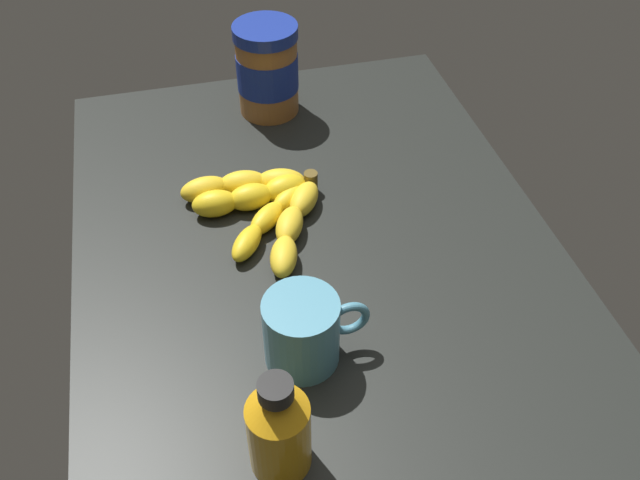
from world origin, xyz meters
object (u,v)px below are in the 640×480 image
at_px(banana_bunch, 262,204).
at_px(honey_bottle, 279,428).
at_px(peanut_butter_jar, 265,70).
at_px(coffee_mug, 303,331).

xyz_separation_m(banana_bunch, honey_bottle, (0.37, -0.05, 0.04)).
bearing_deg(peanut_butter_jar, honey_bottle, -9.50).
height_order(banana_bunch, honey_bottle, honey_bottle).
height_order(banana_bunch, peanut_butter_jar, peanut_butter_jar).
height_order(honey_bottle, coffee_mug, honey_bottle).
relative_size(peanut_butter_jar, honey_bottle, 1.13).
height_order(banana_bunch, coffee_mug, coffee_mug).
bearing_deg(banana_bunch, coffee_mug, 0.18).
relative_size(honey_bottle, coffee_mug, 1.09).
bearing_deg(honey_bottle, peanut_butter_jar, 170.50).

